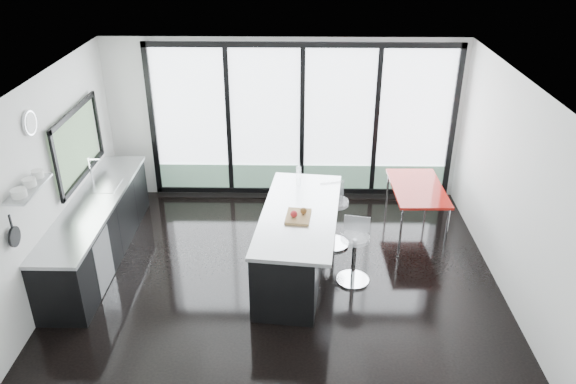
{
  "coord_description": "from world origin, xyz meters",
  "views": [
    {
      "loc": [
        0.23,
        -6.56,
        4.65
      ],
      "look_at": [
        0.1,
        0.3,
        1.15
      ],
      "focal_mm": 35.0,
      "sensor_mm": 36.0,
      "label": 1
    }
  ],
  "objects_px": {
    "bar_stool_near": "(354,259)",
    "red_table": "(415,208)",
    "bar_stool_far": "(334,223)",
    "island": "(294,241)"
  },
  "relations": [
    {
      "from": "bar_stool_near",
      "to": "red_table",
      "type": "xyz_separation_m",
      "value": [
        1.11,
        1.47,
        0.0
      ]
    },
    {
      "from": "bar_stool_near",
      "to": "bar_stool_far",
      "type": "xyz_separation_m",
      "value": [
        -0.22,
        0.94,
        0.02
      ]
    },
    {
      "from": "bar_stool_near",
      "to": "bar_stool_far",
      "type": "relative_size",
      "value": 0.95
    },
    {
      "from": "island",
      "to": "bar_stool_far",
      "type": "distance_m",
      "value": 0.95
    },
    {
      "from": "red_table",
      "to": "bar_stool_far",
      "type": "bearing_deg",
      "value": -158.03
    },
    {
      "from": "bar_stool_near",
      "to": "island",
      "type": "bearing_deg",
      "value": 176.49
    },
    {
      "from": "bar_stool_far",
      "to": "red_table",
      "type": "xyz_separation_m",
      "value": [
        1.33,
        0.53,
        -0.01
      ]
    },
    {
      "from": "island",
      "to": "bar_stool_near",
      "type": "bearing_deg",
      "value": -14.59
    },
    {
      "from": "bar_stool_near",
      "to": "bar_stool_far",
      "type": "height_order",
      "value": "bar_stool_far"
    },
    {
      "from": "island",
      "to": "bar_stool_near",
      "type": "height_order",
      "value": "island"
    }
  ]
}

